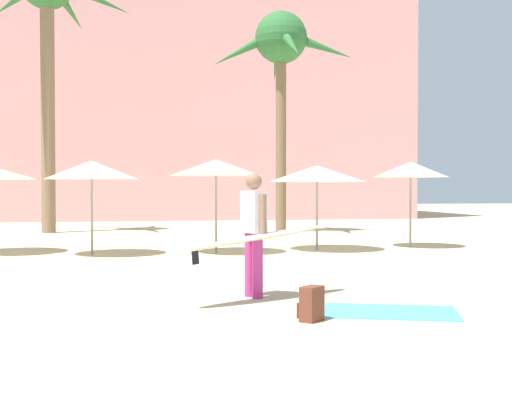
{
  "coord_description": "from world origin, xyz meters",
  "views": [
    {
      "loc": [
        -1.76,
        -5.04,
        1.59
      ],
      "look_at": [
        0.6,
        7.05,
        1.29
      ],
      "focal_mm": 47.93,
      "sensor_mm": 36.0,
      "label": 1
    }
  ],
  "objects_px": {
    "cafe_umbrella_3": "(317,174)",
    "beach_towel": "(380,311)",
    "person_mid_right": "(255,232)",
    "cafe_umbrella_2": "(411,170)",
    "cafe_umbrella_1": "(92,170)",
    "palm_tree_left": "(281,51)",
    "palm_tree_far_left": "(47,8)",
    "backpack": "(311,304)",
    "cafe_umbrella_5": "(216,168)"
  },
  "relations": [
    {
      "from": "cafe_umbrella_2",
      "to": "cafe_umbrella_3",
      "type": "relative_size",
      "value": 0.93
    },
    {
      "from": "backpack",
      "to": "palm_tree_far_left",
      "type": "bearing_deg",
      "value": -28.19
    },
    {
      "from": "cafe_umbrella_1",
      "to": "backpack",
      "type": "relative_size",
      "value": 5.37
    },
    {
      "from": "cafe_umbrella_2",
      "to": "cafe_umbrella_3",
      "type": "distance_m",
      "value": 2.78
    },
    {
      "from": "cafe_umbrella_1",
      "to": "cafe_umbrella_3",
      "type": "relative_size",
      "value": 0.9
    },
    {
      "from": "palm_tree_far_left",
      "to": "cafe_umbrella_1",
      "type": "height_order",
      "value": "palm_tree_far_left"
    },
    {
      "from": "cafe_umbrella_5",
      "to": "beach_towel",
      "type": "distance_m",
      "value": 8.67
    },
    {
      "from": "beach_towel",
      "to": "person_mid_right",
      "type": "bearing_deg",
      "value": 135.48
    },
    {
      "from": "palm_tree_left",
      "to": "cafe_umbrella_3",
      "type": "xyz_separation_m",
      "value": [
        -0.69,
        -7.0,
        -4.56
      ]
    },
    {
      "from": "palm_tree_far_left",
      "to": "backpack",
      "type": "distance_m",
      "value": 19.81
    },
    {
      "from": "cafe_umbrella_2",
      "to": "person_mid_right",
      "type": "bearing_deg",
      "value": -126.88
    },
    {
      "from": "palm_tree_left",
      "to": "backpack",
      "type": "distance_m",
      "value": 17.58
    },
    {
      "from": "cafe_umbrella_5",
      "to": "person_mid_right",
      "type": "bearing_deg",
      "value": -93.09
    },
    {
      "from": "palm_tree_far_left",
      "to": "cafe_umbrella_5",
      "type": "height_order",
      "value": "palm_tree_far_left"
    },
    {
      "from": "cafe_umbrella_1",
      "to": "palm_tree_far_left",
      "type": "bearing_deg",
      "value": 102.21
    },
    {
      "from": "cafe_umbrella_1",
      "to": "person_mid_right",
      "type": "distance_m",
      "value": 7.64
    },
    {
      "from": "cafe_umbrella_3",
      "to": "cafe_umbrella_2",
      "type": "bearing_deg",
      "value": 8.43
    },
    {
      "from": "cafe_umbrella_3",
      "to": "cafe_umbrella_5",
      "type": "height_order",
      "value": "cafe_umbrella_5"
    },
    {
      "from": "palm_tree_left",
      "to": "beach_towel",
      "type": "bearing_deg",
      "value": -98.56
    },
    {
      "from": "palm_tree_far_left",
      "to": "cafe_umbrella_2",
      "type": "relative_size",
      "value": 4.28
    },
    {
      "from": "palm_tree_left",
      "to": "cafe_umbrella_5",
      "type": "xyz_separation_m",
      "value": [
        -3.34,
        -7.28,
        -4.42
      ]
    },
    {
      "from": "cafe_umbrella_5",
      "to": "backpack",
      "type": "distance_m",
      "value": 8.97
    },
    {
      "from": "palm_tree_far_left",
      "to": "palm_tree_left",
      "type": "height_order",
      "value": "palm_tree_far_left"
    },
    {
      "from": "palm_tree_far_left",
      "to": "cafe_umbrella_3",
      "type": "xyz_separation_m",
      "value": [
        7.51,
        -8.5,
        -6.06
      ]
    },
    {
      "from": "palm_tree_left",
      "to": "person_mid_right",
      "type": "bearing_deg",
      "value": -104.6
    },
    {
      "from": "cafe_umbrella_3",
      "to": "backpack",
      "type": "xyz_separation_m",
      "value": [
        -2.69,
        -9.05,
        -1.76
      ]
    },
    {
      "from": "cafe_umbrella_2",
      "to": "cafe_umbrella_5",
      "type": "bearing_deg",
      "value": -172.74
    },
    {
      "from": "palm_tree_left",
      "to": "beach_towel",
      "type": "relative_size",
      "value": 4.03
    },
    {
      "from": "palm_tree_left",
      "to": "cafe_umbrella_3",
      "type": "relative_size",
      "value": 3.17
    },
    {
      "from": "palm_tree_far_left",
      "to": "person_mid_right",
      "type": "height_order",
      "value": "palm_tree_far_left"
    },
    {
      "from": "cafe_umbrella_3",
      "to": "beach_towel",
      "type": "relative_size",
      "value": 1.27
    },
    {
      "from": "cafe_umbrella_5",
      "to": "person_mid_right",
      "type": "xyz_separation_m",
      "value": [
        -0.38,
        -7.01,
        -1.14
      ]
    },
    {
      "from": "palm_tree_left",
      "to": "cafe_umbrella_2",
      "type": "relative_size",
      "value": 3.42
    },
    {
      "from": "cafe_umbrella_1",
      "to": "cafe_umbrella_2",
      "type": "height_order",
      "value": "cafe_umbrella_2"
    },
    {
      "from": "cafe_umbrella_3",
      "to": "backpack",
      "type": "distance_m",
      "value": 9.6
    },
    {
      "from": "palm_tree_left",
      "to": "cafe_umbrella_5",
      "type": "relative_size",
      "value": 3.44
    },
    {
      "from": "cafe_umbrella_3",
      "to": "palm_tree_far_left",
      "type": "bearing_deg",
      "value": 131.44
    },
    {
      "from": "cafe_umbrella_2",
      "to": "backpack",
      "type": "height_order",
      "value": "cafe_umbrella_2"
    },
    {
      "from": "person_mid_right",
      "to": "cafe_umbrella_1",
      "type": "bearing_deg",
      "value": 89.04
    },
    {
      "from": "cafe_umbrella_3",
      "to": "cafe_umbrella_1",
      "type": "bearing_deg",
      "value": -178.16
    },
    {
      "from": "cafe_umbrella_3",
      "to": "beach_towel",
      "type": "height_order",
      "value": "cafe_umbrella_3"
    },
    {
      "from": "person_mid_right",
      "to": "cafe_umbrella_2",
      "type": "bearing_deg",
      "value": 32.09
    },
    {
      "from": "cafe_umbrella_2",
      "to": "backpack",
      "type": "bearing_deg",
      "value": -119.9
    },
    {
      "from": "cafe_umbrella_1",
      "to": "person_mid_right",
      "type": "bearing_deg",
      "value": -69.93
    },
    {
      "from": "palm_tree_far_left",
      "to": "person_mid_right",
      "type": "relative_size",
      "value": 3.9
    },
    {
      "from": "palm_tree_left",
      "to": "cafe_umbrella_3",
      "type": "height_order",
      "value": "palm_tree_left"
    },
    {
      "from": "palm_tree_far_left",
      "to": "cafe_umbrella_2",
      "type": "bearing_deg",
      "value": -38.3
    },
    {
      "from": "palm_tree_far_left",
      "to": "person_mid_right",
      "type": "xyz_separation_m",
      "value": [
        4.48,
        -15.79,
        -7.07
      ]
    },
    {
      "from": "palm_tree_far_left",
      "to": "cafe_umbrella_5",
      "type": "bearing_deg",
      "value": -61.07
    },
    {
      "from": "cafe_umbrella_3",
      "to": "backpack",
      "type": "height_order",
      "value": "cafe_umbrella_3"
    }
  ]
}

